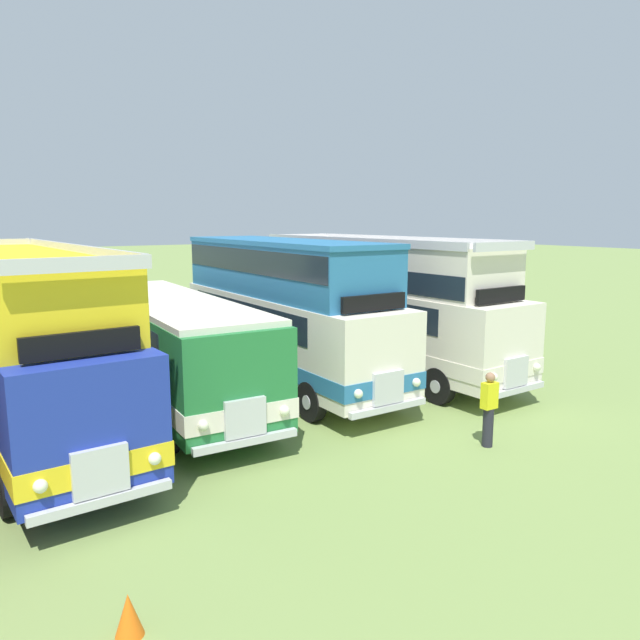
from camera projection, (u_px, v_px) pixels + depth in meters
name	position (u px, v px, depth m)	size (l,w,h in m)	color
ground_plane	(33.00, 434.00, 14.40)	(200.00, 200.00, 0.00)	#7A934C
bus_fourth_in_row	(24.00, 337.00, 14.05)	(3.12, 11.60, 4.52)	#1E339E
bus_fifth_in_row	(170.00, 343.00, 16.43)	(2.97, 10.29, 2.99)	#237538
bus_sixth_in_row	(285.00, 307.00, 18.24)	(2.63, 9.77, 4.49)	silver
bus_seventh_in_row	(379.00, 301.00, 20.19)	(2.88, 11.17, 4.52)	silver
cone_near_end	(129.00, 615.00, 7.38)	(0.36, 0.36, 0.57)	orange
marshal_person	(489.00, 409.00, 13.46)	(0.36, 0.24, 1.73)	#23232D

